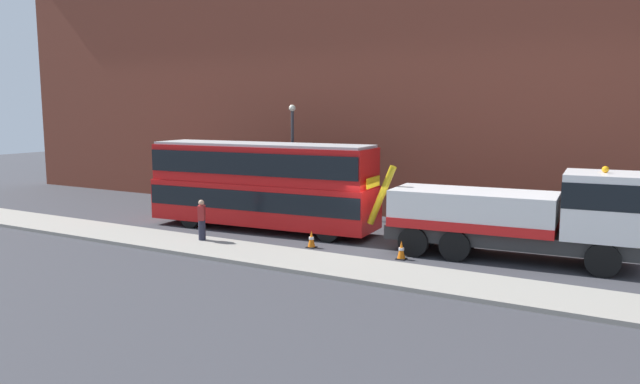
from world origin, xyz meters
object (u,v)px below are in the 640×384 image
at_px(pedestrian_onlooker, 202,220).
at_px(recovery_tow_truck, 521,214).
at_px(traffic_cone_midway, 401,250).
at_px(street_lamp, 293,149).
at_px(double_decker_bus, 261,182).
at_px(traffic_cone_near_bus, 311,239).

bearing_deg(pedestrian_onlooker, recovery_tow_truck, -12.08).
xyz_separation_m(traffic_cone_midway, street_lamp, (-8.87, 6.38, 3.13)).
xyz_separation_m(double_decker_bus, traffic_cone_near_bus, (3.89, -2.03, -1.89)).
relative_size(pedestrian_onlooker, street_lamp, 0.29).
bearing_deg(pedestrian_onlooker, traffic_cone_midway, -17.61).
relative_size(traffic_cone_near_bus, street_lamp, 0.12).
bearing_deg(double_decker_bus, street_lamp, 99.16).
relative_size(recovery_tow_truck, pedestrian_onlooker, 5.98).
bearing_deg(traffic_cone_midway, double_decker_bus, 165.67).
height_order(traffic_cone_midway, street_lamp, street_lamp).
bearing_deg(recovery_tow_truck, traffic_cone_near_bus, -169.59).
height_order(recovery_tow_truck, traffic_cone_midway, recovery_tow_truck).
relative_size(recovery_tow_truck, traffic_cone_near_bus, 14.20).
relative_size(double_decker_bus, traffic_cone_midway, 15.51).
bearing_deg(double_decker_bus, traffic_cone_midway, -18.70).
xyz_separation_m(recovery_tow_truck, pedestrian_onlooker, (-12.23, -3.69, -0.77)).
bearing_deg(traffic_cone_midway, street_lamp, 144.28).
xyz_separation_m(pedestrian_onlooker, traffic_cone_midway, (8.32, 1.65, -0.64)).
relative_size(recovery_tow_truck, double_decker_bus, 0.92).
bearing_deg(traffic_cone_near_bus, double_decker_bus, 152.46).
distance_m(pedestrian_onlooker, traffic_cone_near_bus, 4.73).
distance_m(recovery_tow_truck, traffic_cone_midway, 4.64).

